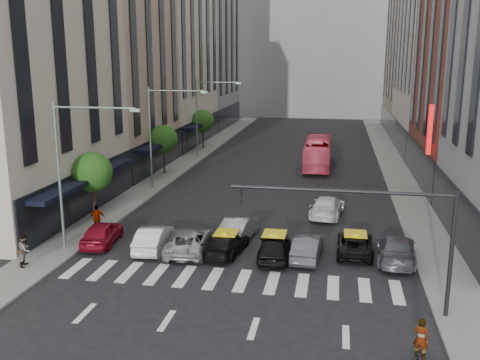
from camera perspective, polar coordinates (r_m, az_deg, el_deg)
The scene contains 33 objects.
ground at distance 27.86m, azimuth -1.54°, elevation -11.81°, with size 160.00×160.00×0.00m, color black.
sidewalk_left at distance 58.41m, azimuth -6.54°, elevation 1.45°, with size 3.00×96.00×0.15m, color slate.
sidewalk_right at distance 56.30m, azimuth 16.48°, elevation 0.55°, with size 3.00×96.00×0.15m, color slate.
building_left_a at distance 42.17m, azimuth -22.36°, elevation 15.21°, with size 8.00×18.00×28.00m, color beige.
building_left_b at distance 57.25m, azimuth -12.87°, elevation 13.00°, with size 8.00×16.00×24.00m, color tan.
building_left_c at distance 74.43m, azimuth -7.45°, elevation 17.76°, with size 8.00×20.00×36.00m, color beige.
building_left_d at distance 92.52m, azimuth -3.70°, elevation 15.03°, with size 8.00×18.00×30.00m, color gray.
building_right_b at distance 53.07m, azimuth 23.81°, elevation 13.35°, with size 8.00×18.00×26.00m, color brown.
building_right_d at distance 90.53m, azimuth 18.35°, elevation 13.83°, with size 8.00×18.00×28.00m, color tan.
building_far at distance 110.05m, azimuth 7.91°, elevation 16.17°, with size 30.00×10.00×36.00m, color gray.
tree_near at distance 39.53m, azimuth -15.47°, elevation 0.79°, with size 2.88×2.88×4.95m.
tree_mid at distance 54.13m, azimuth -8.17°, elevation 4.33°, with size 2.88×2.88×4.95m.
tree_far at distance 69.35m, azimuth -3.98°, elevation 6.31°, with size 2.88×2.88×4.95m.
streetlamp_near at distance 33.07m, azimuth -17.42°, elevation 2.33°, with size 5.38×0.25×9.00m.
streetlamp_mid at distance 47.64m, azimuth -8.52°, elevation 5.88°, with size 5.38×0.25×9.00m.
streetlamp_far at distance 62.90m, azimuth -3.81°, elevation 7.70°, with size 5.38×0.25×9.00m.
traffic_signal at distance 24.93m, azimuth 15.53°, elevation -4.31°, with size 10.10×0.20×6.00m.
liberty_sign at distance 45.69m, azimuth 19.59°, elevation 5.10°, with size 0.30×0.70×4.00m.
car_red at distance 35.29m, azimuth -14.49°, elevation -5.48°, with size 1.78×4.42×1.51m, color maroon.
car_white_front at distance 33.68m, azimuth -9.21°, elevation -6.14°, with size 1.57×4.51×1.49m, color silver.
car_silver at distance 33.05m, azimuth -5.54°, elevation -6.45°, with size 2.38×5.16×1.43m, color #A8A7AC.
taxi_left at distance 32.61m, azimuth -1.46°, elevation -6.77°, with size 1.85×4.56×1.32m, color black.
taxi_center at distance 31.86m, azimuth 3.69°, elevation -7.08°, with size 1.81×4.51×1.54m, color black.
car_grey_mid at distance 32.10m, azimuth 7.19°, elevation -7.10°, with size 1.51×4.33×1.43m, color #414349.
taxi_right at distance 33.33m, azimuth 12.15°, elevation -6.68°, with size 2.09×4.53×1.26m, color black.
car_grey_curb at distance 32.76m, azimuth 16.35°, elevation -7.04°, with size 2.13×5.23×1.52m, color #484A51.
car_row2_left at distance 35.16m, azimuth -0.07°, elevation -5.09°, with size 1.63×4.68×1.54m, color gray.
car_row2_right at distance 40.60m, azimuth 9.30°, elevation -2.79°, with size 2.14×5.25×1.52m, color white.
bus at distance 58.28m, azimuth 8.27°, elevation 2.87°, with size 2.64×11.28×3.14m, color #F8496A.
motorcycle at distance 22.94m, azimuth 18.61°, elevation -17.18°, with size 0.55×1.58×0.83m, color black.
rider at distance 22.35m, azimuth 18.85°, elevation -14.39°, with size 0.61×0.40×1.67m, color gray.
pedestrian_near at distance 32.67m, azimuth -21.96°, elevation -6.92°, with size 0.91×0.71×1.87m, color gray.
pedestrian_far at distance 37.31m, azimuth -15.00°, elevation -3.99°, with size 1.08×0.45×1.84m, color gray.
Camera 1 is at (5.27, -24.74, 11.69)m, focal length 40.00 mm.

